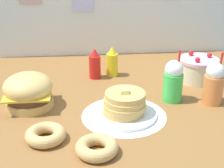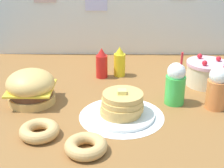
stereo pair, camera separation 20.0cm
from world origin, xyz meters
TOP-DOWN VIEW (x-y plane):
  - ground_plane at (0.00, 0.00)m, footprint 2.19×2.15m
  - back_wall at (-0.00, 1.07)m, footprint 2.19×0.04m
  - doily_mat at (0.02, -0.07)m, footprint 0.49×0.49m
  - burger at (-0.54, 0.11)m, footprint 0.30×0.30m
  - pancake_stack at (0.02, -0.07)m, footprint 0.38×0.38m
  - layer_cake at (0.62, 0.39)m, footprint 0.28×0.28m
  - ketchup_bottle at (-0.11, 0.52)m, footprint 0.09×0.09m
  - mustard_bottle at (0.02, 0.56)m, footprint 0.09×0.09m
  - cream_soda_cup at (0.35, 0.10)m, footprint 0.12×0.12m
  - orange_float_cup at (0.59, 0.04)m, footprint 0.12×0.12m
  - donut_pink_glaze at (-0.41, -0.29)m, footprint 0.21×0.21m
  - donut_chocolate at (-0.15, -0.42)m, footprint 0.21×0.21m

SIDE VIEW (x-z plane):
  - ground_plane at x=0.00m, z-range -0.02..0.00m
  - doily_mat at x=0.02m, z-range 0.00..0.00m
  - donut_pink_glaze at x=-0.41m, z-range 0.00..0.06m
  - donut_chocolate at x=-0.15m, z-range 0.00..0.06m
  - pancake_stack at x=0.02m, z-range -0.02..0.15m
  - layer_cake at x=0.62m, z-range -0.02..0.19m
  - burger at x=-0.54m, z-range -0.01..0.21m
  - ketchup_bottle at x=-0.11m, z-range -0.01..0.22m
  - mustard_bottle at x=0.02m, z-range -0.01..0.22m
  - cream_soda_cup at x=0.35m, z-range -0.04..0.30m
  - orange_float_cup at x=0.59m, z-range -0.04..0.30m
  - back_wall at x=0.00m, z-range 0.00..0.89m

